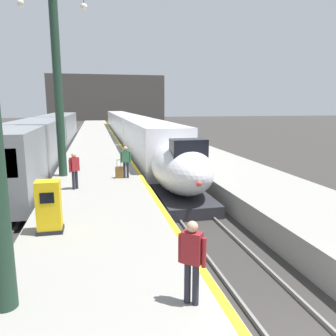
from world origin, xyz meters
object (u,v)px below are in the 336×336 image
object	(u,v)px
highspeed_train_main	(130,129)
regional_train_adjacent	(50,136)
ticket_machine_yellow	(49,209)
station_column_mid	(57,66)
passenger_near_edge	(126,159)
rolling_suitcase	(119,172)
passenger_mid_platform	(192,256)
passenger_far_waiting	(74,168)

from	to	relation	value
highspeed_train_main	regional_train_adjacent	size ratio (longest dim) A/B	1.53
ticket_machine_yellow	station_column_mid	bearing A→B (deg)	92.39
ticket_machine_yellow	regional_train_adjacent	bearing A→B (deg)	96.94
regional_train_adjacent	ticket_machine_yellow	world-z (taller)	regional_train_adjacent
passenger_near_edge	ticket_machine_yellow	world-z (taller)	passenger_near_edge
rolling_suitcase	ticket_machine_yellow	world-z (taller)	ticket_machine_yellow
regional_train_adjacent	ticket_machine_yellow	distance (m)	21.12
regional_train_adjacent	rolling_suitcase	world-z (taller)	regional_train_adjacent
passenger_mid_platform	rolling_suitcase	distance (m)	11.66
passenger_mid_platform	passenger_far_waiting	distance (m)	10.09
station_column_mid	passenger_mid_platform	bearing A→B (deg)	-74.77
regional_train_adjacent	station_column_mid	size ratio (longest dim) A/B	3.79
passenger_near_edge	ticket_machine_yellow	distance (m)	7.69
highspeed_train_main	rolling_suitcase	size ratio (longest dim) A/B	57.20
passenger_far_waiting	rolling_suitcase	world-z (taller)	passenger_far_waiting
passenger_far_waiting	highspeed_train_main	bearing A→B (deg)	78.34
highspeed_train_main	passenger_mid_platform	world-z (taller)	highspeed_train_main
highspeed_train_main	passenger_near_edge	world-z (taller)	highspeed_train_main
rolling_suitcase	highspeed_train_main	bearing A→B (deg)	82.63
regional_train_adjacent	passenger_mid_platform	size ratio (longest dim) A/B	21.66
passenger_mid_platform	rolling_suitcase	world-z (taller)	passenger_mid_platform
regional_train_adjacent	passenger_far_waiting	distance (m)	16.00
rolling_suitcase	ticket_machine_yellow	size ratio (longest dim) A/B	0.61
regional_train_adjacent	station_column_mid	bearing A→B (deg)	-80.07
passenger_near_edge	ticket_machine_yellow	bearing A→B (deg)	-112.68
regional_train_adjacent	ticket_machine_yellow	size ratio (longest dim) A/B	22.87
station_column_mid	passenger_mid_platform	size ratio (longest dim) A/B	5.71
regional_train_adjacent	rolling_suitcase	xyz separation A→B (m)	(5.15, -13.81, -0.77)
passenger_mid_platform	ticket_machine_yellow	bearing A→B (deg)	125.20
station_column_mid	rolling_suitcase	xyz separation A→B (m)	(2.95, -1.25, -5.47)
station_column_mid	passenger_far_waiting	xyz separation A→B (m)	(0.81, -3.15, -4.78)
highspeed_train_main	passenger_far_waiting	xyz separation A→B (m)	(-5.09, -24.69, 0.08)
passenger_mid_platform	ticket_machine_yellow	world-z (taller)	passenger_mid_platform
regional_train_adjacent	passenger_near_edge	distance (m)	14.93
passenger_near_edge	passenger_mid_platform	world-z (taller)	same
highspeed_train_main	ticket_machine_yellow	bearing A→B (deg)	-100.50
passenger_near_edge	passenger_mid_platform	size ratio (longest dim) A/B	1.00
passenger_near_edge	rolling_suitcase	bearing A→B (deg)	169.81
passenger_near_edge	rolling_suitcase	distance (m)	0.78
passenger_near_edge	ticket_machine_yellow	xyz separation A→B (m)	(-2.96, -7.09, -0.25)
passenger_far_waiting	rolling_suitcase	xyz separation A→B (m)	(2.14, 1.90, -0.69)
passenger_mid_platform	ticket_machine_yellow	size ratio (longest dim) A/B	1.06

